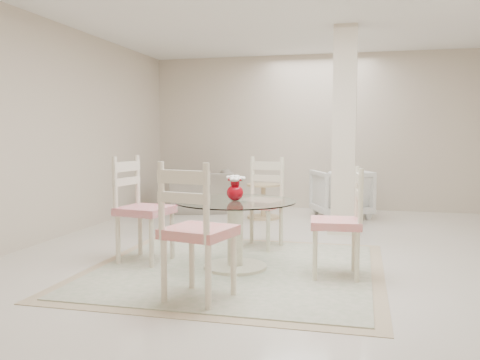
% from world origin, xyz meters
% --- Properties ---
extents(ground, '(7.00, 7.00, 0.00)m').
position_xyz_m(ground, '(0.00, 0.00, 0.00)').
color(ground, silver).
rests_on(ground, ground).
extents(room_shell, '(6.02, 7.02, 2.71)m').
position_xyz_m(room_shell, '(0.00, 0.00, 1.86)').
color(room_shell, beige).
rests_on(room_shell, ground).
extents(column, '(0.30, 0.30, 2.70)m').
position_xyz_m(column, '(0.50, 1.30, 1.35)').
color(column, beige).
rests_on(column, ground).
extents(area_rug, '(2.78, 2.78, 0.02)m').
position_xyz_m(area_rug, '(-0.43, -0.86, 0.01)').
color(area_rug, tan).
rests_on(area_rug, ground).
extents(dining_table, '(1.16, 1.16, 0.67)m').
position_xyz_m(dining_table, '(-0.43, -0.86, 0.34)').
color(dining_table, '#F3EAC8').
rests_on(dining_table, ground).
extents(red_vase, '(0.19, 0.18, 0.24)m').
position_xyz_m(red_vase, '(-0.43, -0.86, 0.79)').
color(red_vase, '#9E0410').
rests_on(red_vase, dining_table).
extents(dining_chair_east, '(0.48, 0.48, 1.11)m').
position_xyz_m(dining_chair_east, '(0.59, -0.90, 0.58)').
color(dining_chair_east, '#F0E9C5').
rests_on(dining_chair_east, ground).
extents(dining_chair_north, '(0.55, 0.55, 1.15)m').
position_xyz_m(dining_chair_north, '(-0.37, 0.16, 0.60)').
color(dining_chair_north, beige).
rests_on(dining_chair_north, ground).
extents(dining_chair_west, '(0.55, 0.55, 1.19)m').
position_xyz_m(dining_chair_west, '(-1.46, -0.80, 0.63)').
color(dining_chair_west, beige).
rests_on(dining_chair_west, ground).
extents(dining_chair_south, '(0.58, 0.58, 1.20)m').
position_xyz_m(dining_chair_south, '(-0.50, -1.88, 0.63)').
color(dining_chair_south, '#F5E7C9').
rests_on(dining_chair_south, ground).
extents(recliner_taupe, '(1.32, 1.24, 0.69)m').
position_xyz_m(recliner_taupe, '(-1.93, 2.64, 0.35)').
color(recliner_taupe, '#9E9783').
rests_on(recliner_taupe, ground).
extents(armchair_white, '(1.07, 1.08, 0.76)m').
position_xyz_m(armchair_white, '(0.42, 2.61, 0.38)').
color(armchair_white, white).
rests_on(armchair_white, ground).
extents(side_table, '(0.52, 0.52, 0.54)m').
position_xyz_m(side_table, '(-0.75, 2.19, 0.25)').
color(side_table, tan).
rests_on(side_table, ground).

